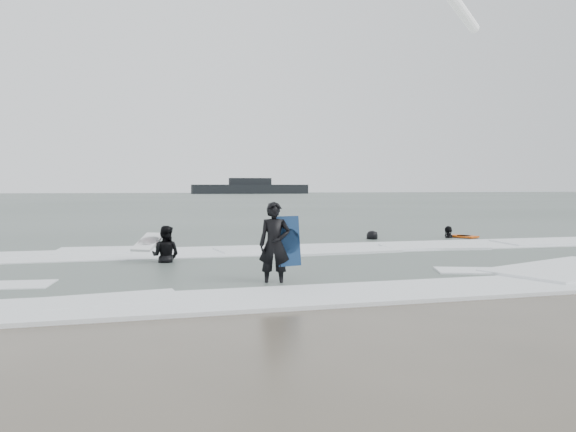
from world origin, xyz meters
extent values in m
plane|color=brown|center=(0.00, 0.00, 0.00)|extent=(320.00, 320.00, 0.00)
plane|color=#47544C|center=(0.00, 80.00, 0.06)|extent=(320.00, 320.00, 0.00)
imported|color=black|center=(-1.37, 0.65, 0.00)|extent=(0.67, 0.52, 1.63)
imported|color=black|center=(-3.28, 4.26, 0.00)|extent=(0.90, 0.82, 1.50)
imported|color=black|center=(6.84, 8.41, 0.00)|extent=(0.97, 0.94, 1.63)
imported|color=black|center=(3.95, 8.55, 0.00)|extent=(0.87, 0.74, 1.51)
cube|color=white|center=(0.00, -0.60, 0.03)|extent=(30.03, 2.32, 0.07)
cube|color=white|center=(0.00, 6.00, 0.04)|extent=(30.00, 2.60, 0.09)
cube|color=black|center=(22.58, 134.65, 1.24)|extent=(30.09, 5.37, 2.36)
cube|color=black|center=(22.58, 134.65, 3.28)|extent=(10.75, 3.22, 1.72)
camera|label=1|loc=(-3.71, -9.69, 1.89)|focal=35.00mm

